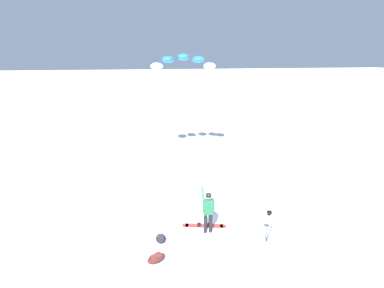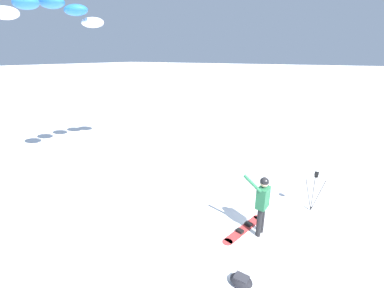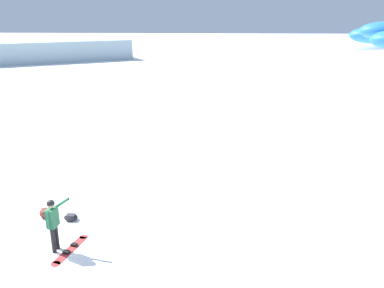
# 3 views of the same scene
# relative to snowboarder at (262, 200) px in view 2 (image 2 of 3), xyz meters

# --- Properties ---
(ground_plane) EXTENTS (300.00, 300.00, 0.00)m
(ground_plane) POSITION_rel_snowboarder_xyz_m (0.49, -0.07, -1.10)
(ground_plane) COLOR white
(snowboarder) EXTENTS (0.70, 0.47, 1.81)m
(snowboarder) POSITION_rel_snowboarder_xyz_m (0.00, 0.00, 0.00)
(snowboarder) COLOR black
(snowboarder) RESTS_ON ground_plane
(snowboard) EXTENTS (0.64, 1.83, 0.10)m
(snowboard) POSITION_rel_snowboarder_xyz_m (-0.44, -0.05, -1.08)
(snowboard) COLOR #B23333
(snowboard) RESTS_ON ground_plane
(traction_kite) EXTENTS (1.58, 4.36, 1.01)m
(traction_kite) POSITION_rel_snowboarder_xyz_m (-9.08, 0.54, 5.43)
(traction_kite) COLOR white
(gear_bag_large) EXTENTS (0.53, 0.41, 0.23)m
(gear_bag_large) POSITION_rel_snowboarder_xyz_m (0.21, -1.94, -0.98)
(gear_bag_large) COLOR black
(gear_bag_large) RESTS_ON ground_plane
(camera_tripod) EXTENTS (0.61, 0.45, 1.37)m
(camera_tripod) POSITION_rel_snowboarder_xyz_m (1.07, 2.07, -0.12)
(camera_tripod) COLOR #262628
(camera_tripod) RESTS_ON ground_plane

